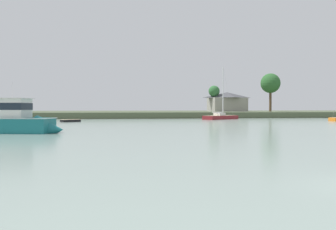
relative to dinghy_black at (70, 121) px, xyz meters
name	(u,v)px	position (x,y,z in m)	size (l,w,h in m)	color
far_shore_bank	(132,114)	(14.13, 45.24, 0.55)	(247.82, 57.00, 1.40)	#4C563D
dinghy_black	(70,121)	(0.00, 0.00, 0.00)	(3.67, 2.99, 0.62)	black
cruiser_teal	(14,125)	(-2.94, -28.62, 0.58)	(11.05, 5.61, 6.01)	#196B70
sailboat_maroon	(221,118)	(30.42, 9.63, 0.10)	(9.22, 7.79, 11.83)	maroon
shore_tree_center	(214,91)	(38.26, 40.15, 7.20)	(3.31, 3.31, 7.69)	brown
shore_tree_right_mid	(270,83)	(52.61, 32.68, 9.23)	(5.58, 5.58, 10.86)	brown
cottage_hillside	(227,101)	(42.60, 41.13, 4.23)	(10.95, 9.20, 5.78)	#9E998E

